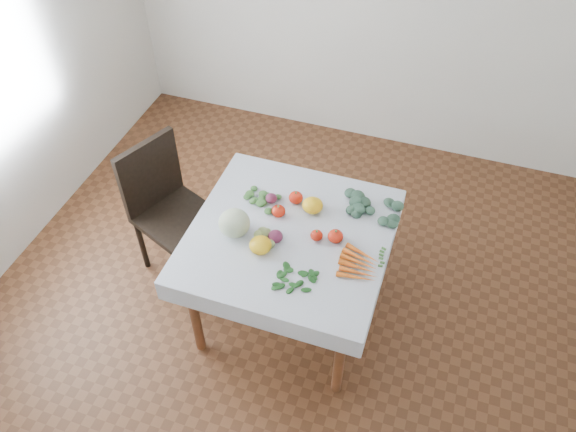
# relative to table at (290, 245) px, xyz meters

# --- Properties ---
(ground) EXTENTS (4.00, 4.00, 0.00)m
(ground) POSITION_rel_table_xyz_m (0.00, 0.00, -0.65)
(ground) COLOR brown
(table) EXTENTS (1.00, 1.00, 0.75)m
(table) POSITION_rel_table_xyz_m (0.00, 0.00, 0.00)
(table) COLOR brown
(table) RESTS_ON ground
(tablecloth) EXTENTS (1.12, 1.12, 0.01)m
(tablecloth) POSITION_rel_table_xyz_m (0.00, 0.00, 0.10)
(tablecloth) COLOR white
(tablecloth) RESTS_ON table
(chair) EXTENTS (0.58, 0.58, 0.98)m
(chair) POSITION_rel_table_xyz_m (-0.91, 0.17, -0.09)
(chair) COLOR black
(chair) RESTS_ON ground
(cabbage) EXTENTS (0.21, 0.21, 0.16)m
(cabbage) POSITION_rel_table_xyz_m (-0.29, -0.10, 0.18)
(cabbage) COLOR beige
(cabbage) RESTS_ON tablecloth
(tomato_a) EXTENTS (0.11, 0.11, 0.07)m
(tomato_a) POSITION_rel_table_xyz_m (-0.05, 0.25, 0.14)
(tomato_a) COLOR red
(tomato_a) RESTS_ON tablecloth
(tomato_b) EXTENTS (0.09, 0.09, 0.06)m
(tomato_b) POSITION_rel_table_xyz_m (0.16, 0.01, 0.13)
(tomato_b) COLOR red
(tomato_b) RESTS_ON tablecloth
(tomato_c) EXTENTS (0.11, 0.11, 0.07)m
(tomato_c) POSITION_rel_table_xyz_m (-0.11, 0.11, 0.14)
(tomato_c) COLOR red
(tomato_c) RESTS_ON tablecloth
(tomato_d) EXTENTS (0.10, 0.10, 0.08)m
(tomato_d) POSITION_rel_table_xyz_m (0.26, 0.03, 0.14)
(tomato_d) COLOR red
(tomato_d) RESTS_ON tablecloth
(heirloom_back) EXTENTS (0.14, 0.14, 0.09)m
(heirloom_back) POSITION_rel_table_xyz_m (0.07, 0.22, 0.15)
(heirloom_back) COLOR yellow
(heirloom_back) RESTS_ON tablecloth
(heirloom_front) EXTENTS (0.16, 0.16, 0.09)m
(heirloom_front) POSITION_rel_table_xyz_m (-0.11, -0.17, 0.15)
(heirloom_front) COLOR yellow
(heirloom_front) RESTS_ON tablecloth
(onion_a) EXTENTS (0.09, 0.09, 0.06)m
(onion_a) POSITION_rel_table_xyz_m (-0.19, 0.21, 0.13)
(onion_a) COLOR #601B46
(onion_a) RESTS_ON tablecloth
(onion_b) EXTENTS (0.11, 0.11, 0.07)m
(onion_b) POSITION_rel_table_xyz_m (-0.06, -0.08, 0.14)
(onion_b) COLOR #601B46
(onion_b) RESTS_ON tablecloth
(tomatillo_cluster) EXTENTS (0.15, 0.11, 0.05)m
(tomatillo_cluster) POSITION_rel_table_xyz_m (-0.13, -0.08, 0.13)
(tomatillo_cluster) COLOR #9CB769
(tomatillo_cluster) RESTS_ON tablecloth
(carrot_bunch) EXTENTS (0.21, 0.25, 0.03)m
(carrot_bunch) POSITION_rel_table_xyz_m (0.44, -0.11, 0.12)
(carrot_bunch) COLOR orange
(carrot_bunch) RESTS_ON tablecloth
(kale_bunch) EXTENTS (0.35, 0.27, 0.04)m
(kale_bunch) POSITION_rel_table_xyz_m (0.41, 0.34, 0.12)
(kale_bunch) COLOR #365845
(kale_bunch) RESTS_ON tablecloth
(basil_bunch) EXTENTS (0.24, 0.17, 0.01)m
(basil_bunch) POSITION_rel_table_xyz_m (0.13, -0.31, 0.11)
(basil_bunch) COLOR #195019
(basil_bunch) RESTS_ON tablecloth
(dill_bunch) EXTENTS (0.19, 0.18, 0.02)m
(dill_bunch) POSITION_rel_table_xyz_m (-0.25, 0.19, 0.11)
(dill_bunch) COLOR #3E7133
(dill_bunch) RESTS_ON tablecloth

